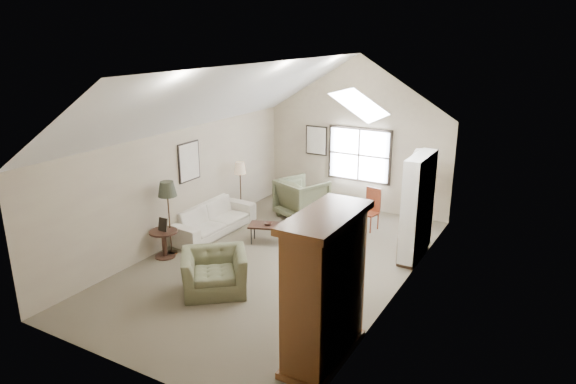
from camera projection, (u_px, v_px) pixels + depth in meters
The scene contains 18 objects.
room_shell at pixel (277, 105), 9.52m from camera, with size 5.01×8.01×4.00m.
window at pixel (359, 155), 13.28m from camera, with size 1.72×0.08×1.42m, color black.
skylight at pixel (361, 103), 9.65m from camera, with size 0.80×1.20×0.52m, color white, non-canonical shape.
wall_art at pixel (252, 151), 12.46m from camera, with size 1.97×3.71×0.88m.
armoire at pixel (325, 288), 7.13m from camera, with size 0.60×1.50×2.20m, color brown.
tv_alcove at pixel (418, 205), 10.36m from camera, with size 0.32×1.30×2.10m, color white.
media_console at pixel (414, 244), 10.62m from camera, with size 0.34×1.18×0.60m, color #382316.
tv_panel at pixel (416, 216), 10.44m from camera, with size 0.05×0.90×0.55m, color black.
sofa at pixel (212, 218), 11.97m from camera, with size 2.33×0.91×0.68m, color beige.
armchair_near at pixel (214, 272), 9.24m from camera, with size 1.14×1.00×0.74m, color #6C6D4C.
armchair_far at pixel (302, 198), 12.92m from camera, with size 1.05×1.08×0.99m, color #5B6144.
coffee_table at pixel (268, 234), 11.40m from camera, with size 0.83×0.46×0.42m, color #381F16.
bowl at pixel (268, 224), 11.33m from camera, with size 0.20×0.20×0.05m, color #341C15.
side_table at pixel (164, 244), 10.65m from camera, with size 0.58×0.58×0.58m, color #3D2419.
side_chair at pixel (369, 210), 12.08m from camera, with size 0.39×0.39×1.00m, color maroon.
tripod_lamp at pixel (417, 191), 11.73m from camera, with size 0.59×0.59×2.03m, color silver, non-canonical shape.
dark_lamp at pixel (169, 218), 10.66m from camera, with size 0.39×0.39×1.62m, color black, non-canonical shape.
tan_lamp at pixel (241, 189), 12.84m from camera, with size 0.29×0.29×1.46m, color tan, non-canonical shape.
Camera 1 is at (4.90, -8.22, 4.52)m, focal length 32.00 mm.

